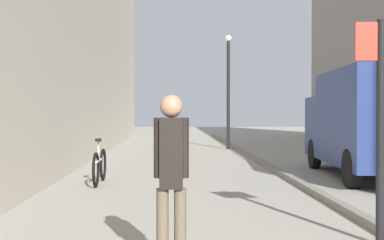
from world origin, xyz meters
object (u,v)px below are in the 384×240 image
Objects in this scene: street_sign_post at (381,111)px; bicycle_leaning at (100,166)px; delivery_van at (368,121)px; lamp_post at (228,84)px; pedestrian_main_foreground at (171,169)px.

street_sign_post is 1.47× the size of bicycle_leaning.
street_sign_post is at bearing -105.89° from delivery_van.
delivery_van is at bearing -76.23° from lamp_post.
bicycle_leaning is (-3.96, 5.20, -1.16)m from street_sign_post.
bicycle_leaning is at bearing -167.80° from delivery_van.
street_sign_post is 0.55× the size of lamp_post.
bicycle_leaning is (-1.56, 6.07, -0.60)m from pedestrian_main_foreground.
lamp_post is at bearing 83.49° from pedestrian_main_foreground.
delivery_van is at bearing 8.18° from bicycle_leaning.
pedestrian_main_foreground reaches higher than bicycle_leaning.
delivery_van is 9.73m from lamp_post.
delivery_van is at bearing -108.82° from street_sign_post.
lamp_post is at bearing 69.33° from bicycle_leaning.
pedestrian_main_foreground is 0.32× the size of delivery_van.
lamp_post is at bearing -88.47° from street_sign_post.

